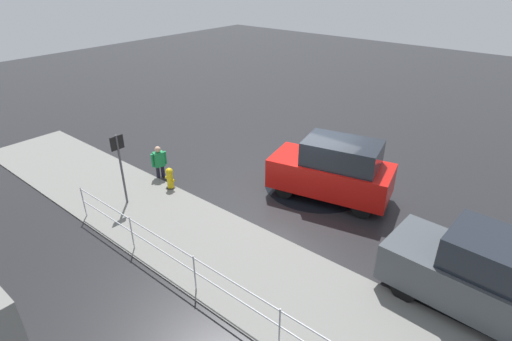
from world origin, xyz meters
TOP-DOWN VIEW (x-y plane):
  - ground_plane at (0.00, 0.00)m, footprint 60.00×60.00m
  - kerb_strip at (0.00, 4.20)m, footprint 24.00×3.20m
  - moving_hatchback at (-0.77, -0.29)m, footprint 4.17×2.49m
  - parked_sedan at (-5.95, 1.98)m, footprint 4.38×1.95m
  - fire_hydrant at (3.80, 2.76)m, footprint 0.42×0.31m
  - pedestrian at (4.76, 2.43)m, footprint 0.34×0.54m
  - metal_railing at (-0.48, 5.55)m, footprint 9.91×0.04m
  - sign_post at (4.17, 4.28)m, footprint 0.07×0.44m
  - puddle_patch at (0.02, -0.68)m, footprint 3.67×3.67m

SIDE VIEW (x-z plane):
  - ground_plane at x=0.00m, z-range 0.00..0.00m
  - puddle_patch at x=0.02m, z-range 0.00..0.01m
  - kerb_strip at x=0.00m, z-range 0.00..0.04m
  - fire_hydrant at x=3.80m, z-range 0.00..0.80m
  - pedestrian at x=4.76m, z-range 0.07..1.29m
  - metal_railing at x=-0.48m, z-range 0.21..1.26m
  - parked_sedan at x=-5.95m, z-range 0.01..1.99m
  - moving_hatchback at x=-0.77m, z-range 0.00..2.06m
  - sign_post at x=4.17m, z-range 0.38..2.78m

